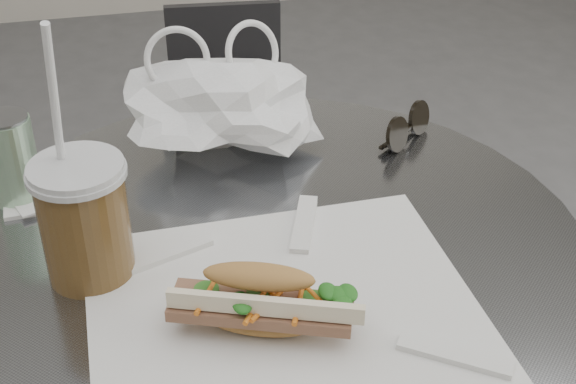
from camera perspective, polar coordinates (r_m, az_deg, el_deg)
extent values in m
cylinder|color=slate|center=(0.96, -1.30, -4.01)|extent=(0.76, 0.76, 0.02)
cylinder|color=#2F2F31|center=(2.10, -3.65, -5.13)|extent=(0.31, 0.31, 0.02)
cylinder|color=#2F2F31|center=(1.98, -3.84, -0.71)|extent=(0.05, 0.05, 0.41)
cylinder|color=#2F2F31|center=(1.88, -4.07, 4.46)|extent=(0.34, 0.34, 0.02)
cube|color=#2F2F31|center=(1.97, -4.56, 9.97)|extent=(0.27, 0.05, 0.24)
cube|color=white|center=(0.84, 0.01, -9.16)|extent=(0.41, 0.39, 0.00)
ellipsoid|color=#AF8642|center=(0.82, -1.90, -9.16)|extent=(0.24, 0.15, 0.02)
cube|color=brown|center=(0.81, -1.92, -8.20)|extent=(0.19, 0.11, 0.01)
ellipsoid|color=#AF8642|center=(0.80, -2.08, -6.41)|extent=(0.24, 0.16, 0.04)
cylinder|color=brown|center=(0.89, -14.21, -2.34)|extent=(0.10, 0.10, 0.13)
cylinder|color=silver|center=(0.85, -14.85, 1.52)|extent=(0.10, 0.10, 0.01)
cylinder|color=white|center=(0.84, -16.08, 4.51)|extent=(0.03, 0.07, 0.24)
cylinder|color=black|center=(1.13, 7.77, 4.04)|extent=(0.05, 0.05, 0.05)
cylinder|color=black|center=(1.18, 9.30, 5.21)|extent=(0.05, 0.05, 0.05)
cube|color=black|center=(1.16, 8.52, 4.38)|extent=(0.02, 0.02, 0.00)
cube|color=white|center=(1.08, -16.68, 0.20)|extent=(0.12, 0.12, 0.01)
cube|color=white|center=(1.08, -16.71, 0.38)|extent=(0.13, 0.13, 0.00)
cylinder|color=#61A766|center=(1.05, -19.02, 2.17)|extent=(0.06, 0.06, 0.11)
cylinder|color=slate|center=(1.02, -19.61, 4.98)|extent=(0.06, 0.06, 0.00)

